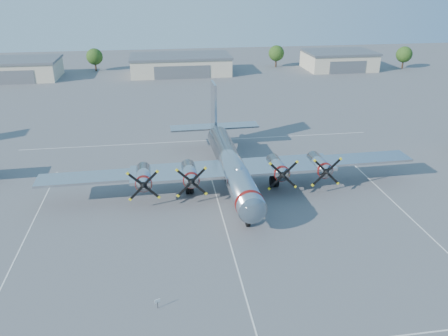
{
  "coord_description": "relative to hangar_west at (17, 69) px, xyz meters",
  "views": [
    {
      "loc": [
        -6.5,
        -45.98,
        26.26
      ],
      "look_at": [
        1.24,
        5.65,
        3.2
      ],
      "focal_mm": 35.0,
      "sensor_mm": 36.0,
      "label": 1
    }
  ],
  "objects": [
    {
      "name": "parking_lines",
      "position": [
        45.0,
        -83.71,
        -2.71
      ],
      "size": [
        60.0,
        50.08,
        0.01
      ],
      "color": "silver",
      "rests_on": "ground"
    },
    {
      "name": "hangar_center",
      "position": [
        45.0,
        -0.0,
        -0.0
      ],
      "size": [
        28.6,
        14.6,
        5.4
      ],
      "color": "beige",
      "rests_on": "ground"
    },
    {
      "name": "main_bomber_b29",
      "position": [
        47.31,
        -74.36,
        -2.71
      ],
      "size": [
        49.55,
        34.44,
        10.81
      ],
      "primitive_type": null,
      "rotation": [
        0.0,
        0.0,
        0.02
      ],
      "color": "silver",
      "rests_on": "ground"
    },
    {
      "name": "info_placard",
      "position": [
        37.23,
        -97.9,
        -2.05
      ],
      "size": [
        0.47,
        0.22,
        0.95
      ],
      "rotation": [
        0.0,
        0.0,
        0.38
      ],
      "color": "black",
      "rests_on": "ground"
    },
    {
      "name": "hangar_west",
      "position": [
        0.0,
        0.0,
        0.0
      ],
      "size": [
        22.6,
        14.6,
        5.4
      ],
      "color": "beige",
      "rests_on": "ground"
    },
    {
      "name": "hangar_east",
      "position": [
        93.0,
        0.0,
        0.0
      ],
      "size": [
        20.6,
        14.6,
        5.4
      ],
      "color": "beige",
      "rests_on": "ground"
    },
    {
      "name": "tree_east",
      "position": [
        75.0,
        6.04,
        1.51
      ],
      "size": [
        4.8,
        4.8,
        6.64
      ],
      "color": "#382619",
      "rests_on": "ground"
    },
    {
      "name": "ground",
      "position": [
        45.0,
        -81.96,
        -2.71
      ],
      "size": [
        260.0,
        260.0,
        0.0
      ],
      "primitive_type": "plane",
      "color": "#5E5E61",
      "rests_on": "ground"
    },
    {
      "name": "tree_west",
      "position": [
        20.0,
        8.04,
        1.51
      ],
      "size": [
        4.8,
        4.8,
        6.64
      ],
      "color": "#382619",
      "rests_on": "ground"
    },
    {
      "name": "tree_far_east",
      "position": [
        113.0,
        -1.96,
        1.51
      ],
      "size": [
        4.8,
        4.8,
        6.64
      ],
      "color": "#382619",
      "rests_on": "ground"
    }
  ]
}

